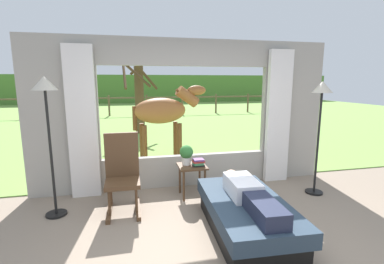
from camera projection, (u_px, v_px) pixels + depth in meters
The scene contains 17 objects.
ground_plane at pixel (230, 261), 2.91m from camera, with size 12.00×12.00×0.00m, color gray.
back_wall_with_window at pixel (186, 116), 4.85m from camera, with size 5.20×0.12×2.55m.
curtain_panel_left at pixel (82, 123), 4.36m from camera, with size 0.44×0.10×2.40m, color silver.
curtain_panel_right at pixel (278, 117), 5.10m from camera, with size 0.44×0.10×2.40m, color silver.
outdoor_pasture_lawn at pixel (147, 115), 15.53m from camera, with size 36.00×21.68×0.02m, color #759E47.
distant_hill_ridge at pixel (139, 89), 24.76m from camera, with size 36.00×2.00×2.40m, color #4C7832.
recliner_sofa at pixel (246, 215), 3.44m from camera, with size 0.99×1.75×0.42m.
reclining_person at pixel (249, 194), 3.34m from camera, with size 0.37×1.44×0.22m.
rocking_chair at pixel (122, 173), 4.00m from camera, with size 0.48×0.68×1.12m.
side_table at pixel (192, 171), 4.48m from camera, with size 0.44×0.44×0.52m.
potted_plant at pixel (186, 154), 4.47m from camera, with size 0.22×0.22×0.32m.
book_stack at pixel (198, 163), 4.42m from camera, with size 0.20×0.16×0.11m.
floor_lamp_left at pixel (46, 105), 3.63m from camera, with size 0.32×0.32×1.91m.
floor_lamp_right at pixel (321, 104), 4.42m from camera, with size 0.32×0.32×1.85m.
horse at pixel (164, 111), 6.54m from camera, with size 1.82×0.75×1.73m.
pasture_tree at pixel (139, 96), 9.82m from camera, with size 1.38×1.34×2.80m.
pasture_fence_line at pixel (147, 102), 15.34m from camera, with size 16.10×0.10×1.10m.
Camera 1 is at (-0.97, -2.47, 1.85)m, focal length 26.07 mm.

